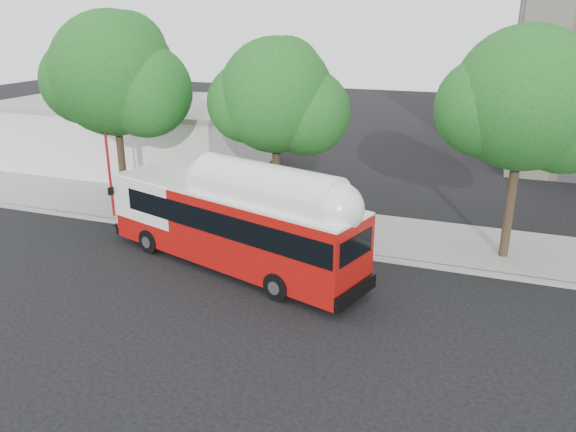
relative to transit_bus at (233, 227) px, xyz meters
The scene contains 10 objects.
ground 2.36m from the transit_bus, 52.63° to the right, with size 120.00×120.00×0.00m, color black.
sidewalk 5.51m from the transit_bus, 78.96° to the left, with size 60.00×5.00×0.15m, color gray.
curb_strip 3.19m from the transit_bus, 68.60° to the left, with size 60.00×0.30×0.15m, color gray.
red_curb_segment 3.62m from the transit_bus, 127.67° to the left, with size 10.00×0.32×0.16m, color maroon.
street_tree_left 9.94m from the transit_bus, 150.60° to the left, with size 6.67×5.80×9.74m.
street_tree_mid 6.37m from the transit_bus, 84.98° to the left, with size 5.75×5.00×8.62m.
street_tree_right 12.28m from the transit_bus, 23.47° to the left, with size 6.21×5.40×9.18m.
low_commercial_bldg 18.16m from the transit_bus, 135.70° to the left, with size 16.20×10.20×4.25m.
transit_bus is the anchor object (origin of this frame).
signal_pole 8.53m from the transit_bus, 158.80° to the left, with size 0.13×0.43×4.50m.
Camera 1 is at (7.99, -16.99, 9.34)m, focal length 35.00 mm.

